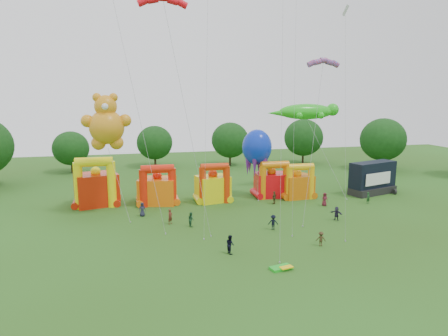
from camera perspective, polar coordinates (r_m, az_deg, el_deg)
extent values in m
plane|color=#2C4B15|center=(35.79, 10.54, -15.35)|extent=(160.00, 160.00, 0.00)
cylinder|color=#352314|center=(90.29, 21.57, 0.94)|extent=(0.44, 0.44, 3.72)
ellipsoid|color=#133D12|center=(89.72, 21.77, 3.81)|extent=(9.30, 9.30, 8.89)
cylinder|color=#352314|center=(93.12, 11.20, 1.67)|extent=(0.44, 0.44, 3.51)
ellipsoid|color=#133D12|center=(92.59, 11.29, 4.30)|extent=(8.77, 8.78, 8.39)
cylinder|color=#352314|center=(89.35, 0.86, 1.44)|extent=(0.44, 0.44, 3.30)
ellipsoid|color=#133D12|center=(88.82, 0.87, 4.01)|extent=(8.25, 8.25, 7.88)
cylinder|color=#352314|center=(88.85, -9.80, 1.17)|extent=(0.44, 0.44, 3.09)
ellipsoid|color=#133D12|center=(88.34, -9.88, 3.59)|extent=(7.73, 7.72, 7.38)
cylinder|color=#352314|center=(86.68, -20.89, 0.34)|extent=(0.44, 0.44, 2.88)
ellipsoid|color=#133D12|center=(86.19, -21.04, 2.65)|extent=(7.20, 7.20, 6.88)
cube|color=red|center=(59.68, -17.74, -2.91)|extent=(6.55, 5.76, 4.54)
cylinder|color=#FFF60D|center=(58.13, -20.06, -2.41)|extent=(1.23, 1.23, 6.48)
cylinder|color=#FFF60D|center=(57.75, -15.76, -2.24)|extent=(1.23, 1.23, 6.48)
cylinder|color=#FFF60D|center=(57.31, -18.09, 0.84)|extent=(4.97, 1.29, 1.29)
sphere|color=#FFF60D|center=(59.17, -17.88, -0.48)|extent=(1.40, 1.40, 1.40)
cube|color=orange|center=(58.47, -9.49, -3.22)|extent=(5.92, 5.14, 3.74)
cylinder|color=red|center=(56.75, -11.43, -2.87)|extent=(1.13, 1.13, 5.34)
cylinder|color=red|center=(57.00, -7.40, -2.69)|extent=(1.13, 1.13, 5.34)
cylinder|color=red|center=(56.30, -9.49, -0.13)|extent=(4.57, 1.19, 1.19)
sphere|color=red|center=(58.01, -9.55, -1.14)|extent=(1.40, 1.40, 1.40)
cube|color=yellow|center=(58.90, -1.61, -2.96)|extent=(5.13, 4.43, 3.77)
cylinder|color=red|center=(57.15, -3.07, -2.56)|extent=(0.99, 0.99, 5.39)
cylinder|color=red|center=(57.85, 0.35, -2.38)|extent=(0.99, 0.99, 5.39)
cylinder|color=red|center=(56.94, -1.36, 0.18)|extent=(4.00, 1.04, 1.04)
sphere|color=red|center=(58.44, -1.62, -0.88)|extent=(1.40, 1.40, 1.40)
cube|color=red|center=(62.21, 6.77, -2.39)|extent=(5.12, 4.25, 3.63)
cylinder|color=orange|center=(60.15, 5.56, -2.04)|extent=(1.06, 1.06, 5.18)
cylinder|color=orange|center=(61.44, 8.87, -1.86)|extent=(1.06, 1.06, 5.18)
cylinder|color=orange|center=(60.28, 7.29, 0.46)|extent=(4.27, 1.11, 1.11)
sphere|color=orange|center=(61.79, 6.81, -0.47)|extent=(1.40, 1.40, 1.40)
cube|color=#D0620B|center=(62.09, 10.33, -2.58)|extent=(4.79, 4.01, 3.48)
cylinder|color=#FDB30D|center=(60.10, 9.32, -2.24)|extent=(0.98, 0.98, 4.97)
cylinder|color=#FDB30D|center=(61.49, 12.30, -2.06)|extent=(0.98, 0.98, 4.97)
cylinder|color=#FDB30D|center=(60.30, 10.91, 0.16)|extent=(3.95, 1.03, 1.03)
sphere|color=#FDB30D|center=(61.67, 10.39, -0.73)|extent=(1.40, 1.40, 1.40)
cube|color=black|center=(67.88, 20.42, -3.00)|extent=(8.52, 5.17, 1.10)
cube|color=black|center=(67.53, 20.46, -0.85)|extent=(8.40, 4.80, 4.00)
cube|color=white|center=(66.35, 21.17, -1.44)|extent=(5.30, 1.66, 1.88)
cylinder|color=black|center=(65.23, 18.64, -3.55)|extent=(0.30, 0.90, 0.90)
cylinder|color=black|center=(68.77, 23.18, -3.15)|extent=(0.30, 0.90, 0.90)
sphere|color=orange|center=(52.60, -16.42, 5.64)|extent=(4.38, 4.38, 4.38)
sphere|color=orange|center=(52.48, -16.56, 8.45)|extent=(2.78, 2.78, 2.78)
sphere|color=orange|center=(52.53, -17.72, 9.59)|extent=(1.09, 1.09, 1.09)
sphere|color=orange|center=(52.42, -15.52, 9.70)|extent=(1.09, 1.09, 1.09)
sphere|color=orange|center=(52.73, -18.96, 6.38)|extent=(1.59, 1.59, 1.59)
sphere|color=orange|center=(52.47, -13.95, 6.61)|extent=(1.59, 1.59, 1.59)
sphere|color=orange|center=(52.86, -17.49, 3.43)|extent=(1.79, 1.79, 1.79)
sphere|color=orange|center=(52.74, -15.12, 3.54)|extent=(1.79, 1.79, 1.79)
sphere|color=white|center=(51.14, -16.64, 8.41)|extent=(0.80, 0.80, 0.80)
ellipsoid|color=green|center=(68.17, 11.69, 7.90)|extent=(9.72, 3.04, 2.58)
sphere|color=green|center=(70.28, 15.25, 8.05)|extent=(2.09, 2.09, 2.09)
cone|color=green|center=(66.26, 7.77, 7.79)|extent=(3.80, 1.52, 1.52)
sphere|color=green|center=(70.38, 12.57, 7.47)|extent=(1.14, 1.14, 1.14)
sphere|color=green|center=(67.65, 13.69, 7.32)|extent=(1.14, 1.14, 1.14)
sphere|color=green|center=(68.82, 9.69, 7.51)|extent=(1.14, 1.14, 1.14)
sphere|color=green|center=(66.03, 10.72, 7.36)|extent=(1.14, 1.14, 1.14)
ellipsoid|color=#0C2ABF|center=(61.10, 4.73, 2.99)|extent=(4.51, 4.51, 5.41)
cone|color=#591E8C|center=(61.92, 5.99, 0.74)|extent=(1.01, 1.01, 3.61)
cone|color=#591E8C|center=(62.88, 4.98, 0.90)|extent=(1.01, 1.01, 3.61)
cone|color=#591E8C|center=(62.44, 3.70, 0.86)|extent=(1.01, 1.01, 3.61)
cone|color=#591E8C|center=(61.03, 3.39, 0.64)|extent=(1.01, 1.01, 3.61)
cone|color=#591E8C|center=(60.05, 4.40, 0.47)|extent=(1.01, 1.01, 3.61)
cone|color=#591E8C|center=(60.50, 5.72, 0.52)|extent=(1.01, 1.01, 3.61)
cube|color=silver|center=(49.76, 16.98, 20.73)|extent=(1.02, 1.02, 1.10)
cube|color=green|center=(37.35, 8.14, -13.93)|extent=(2.17, 1.41, 0.24)
cube|color=yellow|center=(37.18, 8.91, -13.84)|extent=(1.30, 0.84, 0.10)
imported|color=#222439|center=(52.85, -11.60, -5.81)|extent=(0.91, 0.60, 1.84)
imported|color=#592419|center=(49.17, -7.70, -6.90)|extent=(0.81, 0.78, 1.86)
imported|color=#1D4829|center=(48.08, -4.72, -7.31)|extent=(0.83, 0.97, 1.75)
imported|color=black|center=(47.11, 7.04, -7.71)|extent=(1.30, 0.98, 1.78)
imported|color=#44391B|center=(57.96, 7.20, -4.22)|extent=(1.14, 1.06, 1.89)
imported|color=#2B253E|center=(52.10, 15.77, -6.27)|extent=(1.41, 1.62, 1.76)
imported|color=#591925|center=(58.36, 14.18, -4.35)|extent=(0.94, 0.62, 1.90)
imported|color=#193E1D|center=(61.43, 19.91, -4.04)|extent=(0.71, 0.58, 1.68)
imported|color=black|center=(40.04, 0.88, -10.84)|extent=(0.92, 1.07, 1.90)
imported|color=#3A2C17|center=(43.15, 13.67, -9.80)|extent=(1.14, 0.88, 1.55)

